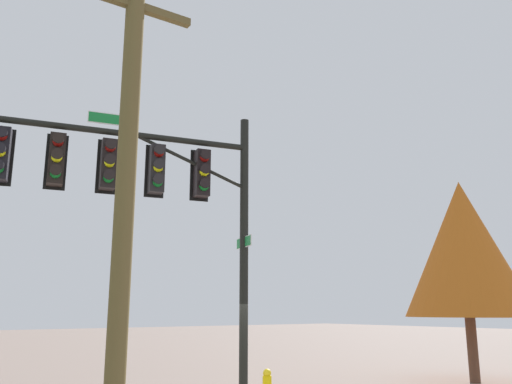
# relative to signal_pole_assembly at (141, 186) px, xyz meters

# --- Properties ---
(signal_pole_assembly) EXTENTS (5.83, 2.07, 6.92)m
(signal_pole_assembly) POSITION_rel_signal_pole_assembly_xyz_m (0.00, 0.00, 0.00)
(signal_pole_assembly) COLOR black
(signal_pole_assembly) RESTS_ON ground_plane
(utility_pole) EXTENTS (1.80, 0.28, 7.43)m
(utility_pole) POSITION_rel_signal_pole_assembly_xyz_m (1.92, 3.84, -1.20)
(utility_pole) COLOR brown
(utility_pole) RESTS_ON ground_plane
(tree_mid) EXTENTS (4.28, 4.28, 6.90)m
(tree_mid) POSITION_rel_signal_pole_assembly_xyz_m (-12.25, 0.05, -0.55)
(tree_mid) COLOR brown
(tree_mid) RESTS_ON ground_plane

